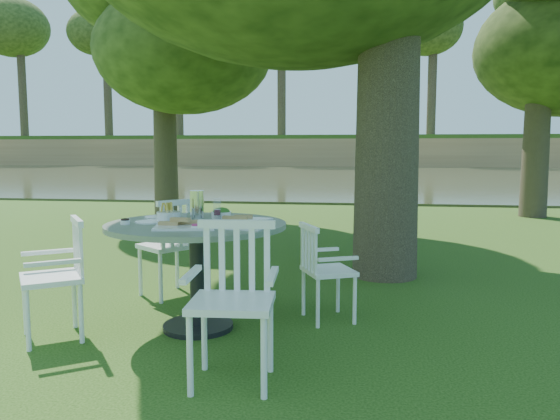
% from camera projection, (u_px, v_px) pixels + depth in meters
% --- Properties ---
extents(ground, '(140.00, 140.00, 0.00)m').
position_uv_depth(ground, '(277.00, 302.00, 5.13)').
color(ground, '#1B3C0C').
rests_on(ground, ground).
extents(table, '(1.41, 1.41, 0.86)m').
position_uv_depth(table, '(197.00, 243.00, 4.30)').
color(table, black).
rests_on(table, ground).
extents(chair_ne, '(0.52, 0.53, 0.81)m').
position_uv_depth(chair_ne, '(320.00, 265.00, 4.53)').
color(chair_ne, white).
rests_on(chair_ne, ground).
extents(chair_nw, '(0.65, 0.66, 0.96)m').
position_uv_depth(chair_nw, '(174.00, 240.00, 5.24)').
color(chair_nw, white).
rests_on(chair_nw, ground).
extents(chair_sw, '(0.62, 0.62, 0.91)m').
position_uv_depth(chair_sw, '(64.00, 268.00, 4.13)').
color(chair_sw, white).
rests_on(chair_sw, ground).
extents(chair_se, '(0.53, 0.50, 0.98)m').
position_uv_depth(chair_se, '(234.00, 288.00, 3.39)').
color(chair_se, white).
rests_on(chair_se, ground).
extents(tableware, '(1.16, 0.86, 0.23)m').
position_uv_depth(tableware, '(197.00, 216.00, 4.35)').
color(tableware, white).
rests_on(tableware, table).
extents(river, '(100.00, 28.00, 0.12)m').
position_uv_depth(river, '(345.00, 177.00, 27.75)').
color(river, '#333720').
rests_on(river, ground).
extents(far_bank, '(100.00, 18.00, 15.20)m').
position_uv_depth(far_bank, '(355.00, 77.00, 44.71)').
color(far_bank, '#A3784C').
rests_on(far_bank, ground).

